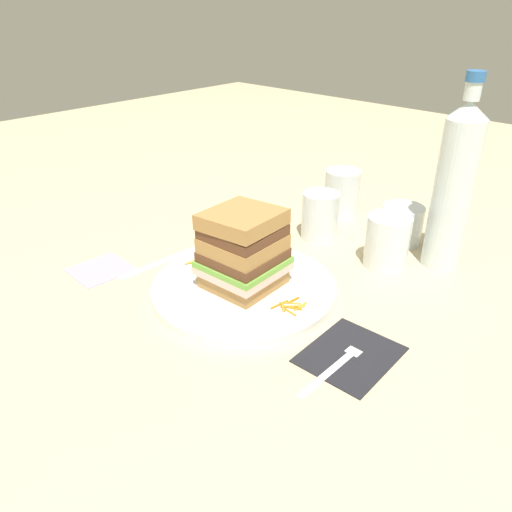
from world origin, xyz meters
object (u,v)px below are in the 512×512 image
Objects in this scene: knife at (165,260)px; napkin_pink at (101,269)px; main_plate at (243,288)px; juice_glass at (387,243)px; empty_tumbler_1 at (402,224)px; empty_tumbler_0 at (320,216)px; water_bottle at (454,186)px; napkin_dark at (350,354)px; sandwich at (243,250)px; fork at (341,360)px; empty_tumbler_2 at (342,193)px.

knife is 0.11m from napkin_pink.
knife is (-0.18, -0.02, -0.01)m from main_plate.
empty_tumbler_1 is at bearing 104.57° from juice_glass.
knife and napkin_pink have the same top height.
main_plate is at bearing -81.92° from empty_tumbler_0.
water_bottle is 4.13× the size of empty_tumbler_1.
napkin_dark is 1.40× the size of juice_glass.
napkin_dark is at bearing -3.90° from sandwich.
fork is (-0.00, -0.02, 0.00)m from napkin_dark.
main_plate is 1.78× the size of fork.
empty_tumbler_0 reaches higher than fork.
sandwich reaches higher than napkin_pink.
empty_tumbler_0 is at bearing 61.56° from napkin_pink.
juice_glass is at bearing 109.36° from fork.
sandwich is 0.37m from water_bottle.
napkin_dark is 0.39m from knife.
empty_tumbler_0 is (-0.04, 0.25, 0.04)m from main_plate.
empty_tumbler_1 reaches higher than main_plate.
empty_tumbler_2 is (0.11, 0.40, 0.05)m from knife.
water_bottle reaches higher than fork.
juice_glass is (-0.10, 0.28, 0.04)m from fork.
main_plate is 0.07m from sandwich.
water_bottle reaches higher than juice_glass.
fork is 0.46m from napkin_pink.
water_bottle is 3.31× the size of empty_tumbler_2.
empty_tumbler_1 is (0.09, 0.34, -0.04)m from sandwich.
napkin_pink is at bearing -108.39° from empty_tumbler_2.
main_plate reaches higher than napkin_pink.
sandwich is 0.23m from fork.
napkin_dark is 0.02m from fork.
sandwich is 1.35× the size of napkin_pink.
napkin_dark is (0.21, -0.01, -0.01)m from main_plate.
juice_glass is (0.12, 0.24, -0.03)m from sandwich.
knife is 2.52× the size of empty_tumbler_1.
napkin_pink is at bearing -153.28° from main_plate.
main_plate reaches higher than napkin_dark.
juice_glass reaches higher than fork.
empty_tumbler_1 is (0.13, 0.09, -0.01)m from empty_tumbler_0.
empty_tumbler_1 reaches higher than knife.
water_bottle is (-0.03, 0.35, 0.14)m from fork.
sandwich reaches higher than napkin_dark.
main_plate is 0.18m from knife.
knife is 0.45m from empty_tumbler_1.
empty_tumbler_0 is (-0.25, 0.29, 0.04)m from fork.
water_bottle is at bearing 45.09° from juice_glass.
sandwich is 0.23m from napkin_dark.
empty_tumbler_1 is (-0.03, 0.10, -0.01)m from juice_glass.
main_plate is at bearing -121.27° from water_bottle.
water_bottle reaches higher than knife.
sandwich is 0.77× the size of fork.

